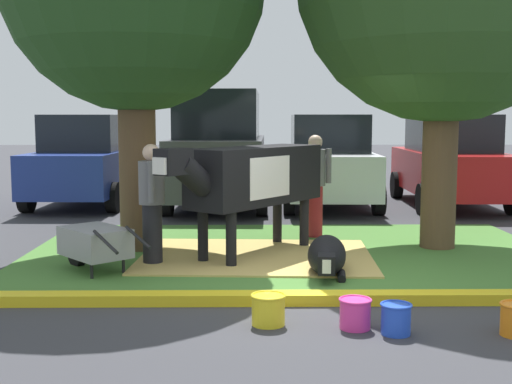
# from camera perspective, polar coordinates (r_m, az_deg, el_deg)

# --- Properties ---
(ground_plane) EXTENTS (80.00, 80.00, 0.00)m
(ground_plane) POSITION_cam_1_polar(r_m,az_deg,el_deg) (7.81, 5.59, -8.07)
(ground_plane) COLOR #38383D
(grass_island) EXTENTS (7.57, 4.87, 0.02)m
(grass_island) POSITION_cam_1_polar(r_m,az_deg,el_deg) (9.57, 3.00, -5.28)
(grass_island) COLOR #477A33
(grass_island) RESTS_ON ground
(curb_yellow) EXTENTS (8.77, 0.24, 0.12)m
(curb_yellow) POSITION_cam_1_polar(r_m,az_deg,el_deg) (7.05, 4.37, -9.17)
(curb_yellow) COLOR yellow
(curb_yellow) RESTS_ON ground
(hay_bedding) EXTENTS (3.32, 2.57, 0.04)m
(hay_bedding) POSITION_cam_1_polar(r_m,az_deg,el_deg) (9.23, 0.02, -5.62)
(hay_bedding) COLOR tan
(hay_bedding) RESTS_ON ground
(cow_holstein) EXTENTS (2.24, 2.69, 1.59)m
(cow_holstein) POSITION_cam_1_polar(r_m,az_deg,el_deg) (9.17, -0.38, 1.32)
(cow_holstein) COLOR black
(cow_holstein) RESTS_ON ground
(calf_lying) EXTENTS (0.61, 1.33, 0.48)m
(calf_lying) POSITION_cam_1_polar(r_m,az_deg,el_deg) (8.30, 6.17, -5.51)
(calf_lying) COLOR black
(calf_lying) RESTS_ON ground
(person_handler) EXTENTS (0.34, 0.53, 1.62)m
(person_handler) POSITION_cam_1_polar(r_m,az_deg,el_deg) (8.76, -9.02, -0.76)
(person_handler) COLOR black
(person_handler) RESTS_ON ground
(person_visitor_near) EXTENTS (0.52, 0.34, 1.68)m
(person_visitor_near) POSITION_cam_1_polar(r_m,az_deg,el_deg) (10.72, 5.13, 0.82)
(person_visitor_near) COLOR maroon
(person_visitor_near) RESTS_ON ground
(wheelbarrow) EXTENTS (1.31, 1.38, 0.63)m
(wheelbarrow) POSITION_cam_1_polar(r_m,az_deg,el_deg) (8.57, -13.86, -4.29)
(wheelbarrow) COLOR gray
(wheelbarrow) RESTS_ON ground
(bucket_yellow) EXTENTS (0.34, 0.34, 0.29)m
(bucket_yellow) POSITION_cam_1_polar(r_m,az_deg,el_deg) (6.33, 1.08, -10.10)
(bucket_yellow) COLOR yellow
(bucket_yellow) RESTS_ON ground
(bucket_pink) EXTENTS (0.31, 0.31, 0.29)m
(bucket_pink) POSITION_cam_1_polar(r_m,az_deg,el_deg) (6.29, 8.59, -10.32)
(bucket_pink) COLOR #EA3893
(bucket_pink) RESTS_ON ground
(bucket_blue) EXTENTS (0.29, 0.29, 0.29)m
(bucket_blue) POSITION_cam_1_polar(r_m,az_deg,el_deg) (6.20, 12.04, -10.64)
(bucket_blue) COLOR blue
(bucket_blue) RESTS_ON ground
(sedan_blue) EXTENTS (2.14, 4.46, 2.02)m
(sedan_blue) POSITION_cam_1_polar(r_m,az_deg,el_deg) (15.39, -14.36, 2.65)
(sedan_blue) COLOR navy
(sedan_blue) RESTS_ON ground
(suv_dark_grey) EXTENTS (2.24, 4.66, 2.52)m
(suv_dark_grey) POSITION_cam_1_polar(r_m,az_deg,el_deg) (14.51, -3.15, 3.75)
(suv_dark_grey) COLOR #3D3D42
(suv_dark_grey) RESTS_ON ground
(hatchback_white) EXTENTS (2.14, 4.46, 2.02)m
(hatchback_white) POSITION_cam_1_polar(r_m,az_deg,el_deg) (14.66, 6.27, 2.63)
(hatchback_white) COLOR silver
(hatchback_white) RESTS_ON ground
(sedan_red) EXTENTS (2.14, 4.46, 2.02)m
(sedan_red) POSITION_cam_1_polar(r_m,az_deg,el_deg) (15.20, 16.50, 2.54)
(sedan_red) COLOR red
(sedan_red) RESTS_ON ground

